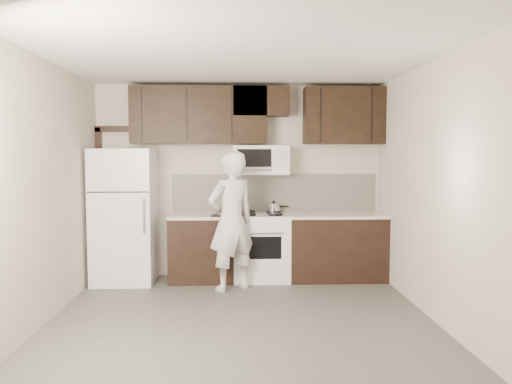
{
  "coord_description": "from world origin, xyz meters",
  "views": [
    {
      "loc": [
        -0.05,
        -4.84,
        1.72
      ],
      "look_at": [
        0.18,
        0.9,
        1.29
      ],
      "focal_mm": 35.0,
      "sensor_mm": 36.0,
      "label": 1
    }
  ],
  "objects": [
    {
      "name": "floor",
      "position": [
        0.0,
        0.0,
        0.0
      ],
      "size": [
        4.5,
        4.5,
        0.0
      ],
      "primitive_type": "plane",
      "color": "#504E4B",
      "rests_on": "ground"
    },
    {
      "name": "back_wall",
      "position": [
        0.0,
        2.25,
        1.35
      ],
      "size": [
        4.0,
        0.0,
        4.0
      ],
      "primitive_type": "plane",
      "rotation": [
        1.57,
        0.0,
        0.0
      ],
      "color": "#BDB3A0",
      "rests_on": "ground"
    },
    {
      "name": "ceiling",
      "position": [
        0.0,
        0.0,
        2.7
      ],
      "size": [
        4.5,
        4.5,
        0.0
      ],
      "primitive_type": "plane",
      "rotation": [
        3.14,
        0.0,
        0.0
      ],
      "color": "white",
      "rests_on": "back_wall"
    },
    {
      "name": "counter_run",
      "position": [
        0.6,
        1.94,
        0.46
      ],
      "size": [
        2.95,
        0.64,
        0.91
      ],
      "color": "black",
      "rests_on": "floor"
    },
    {
      "name": "stove",
      "position": [
        0.3,
        1.94,
        0.46
      ],
      "size": [
        0.76,
        0.66,
        0.94
      ],
      "color": "white",
      "rests_on": "floor"
    },
    {
      "name": "backsplash",
      "position": [
        0.5,
        2.24,
        1.18
      ],
      "size": [
        2.9,
        0.02,
        0.54
      ],
      "primitive_type": "cube",
      "color": "silver",
      "rests_on": "counter_run"
    },
    {
      "name": "upper_cabinets",
      "position": [
        0.21,
        2.08,
        2.28
      ],
      "size": [
        3.48,
        0.35,
        0.78
      ],
      "color": "black",
      "rests_on": "back_wall"
    },
    {
      "name": "microwave",
      "position": [
        0.3,
        2.06,
        1.65
      ],
      "size": [
        0.76,
        0.42,
        0.4
      ],
      "color": "white",
      "rests_on": "upper_cabinets"
    },
    {
      "name": "refrigerator",
      "position": [
        -1.55,
        1.89,
        0.9
      ],
      "size": [
        0.8,
        0.76,
        1.8
      ],
      "color": "white",
      "rests_on": "floor"
    },
    {
      "name": "door_trim",
      "position": [
        -1.92,
        2.21,
        1.25
      ],
      "size": [
        0.5,
        0.08,
        2.12
      ],
      "color": "black",
      "rests_on": "floor"
    },
    {
      "name": "saucepan",
      "position": [
        0.48,
        2.09,
        0.98
      ],
      "size": [
        0.31,
        0.18,
        0.17
      ],
      "color": "silver",
      "rests_on": "stove"
    },
    {
      "name": "baking_tray",
      "position": [
        -0.15,
        1.75,
        0.92
      ],
      "size": [
        0.46,
        0.38,
        0.02
      ],
      "primitive_type": "cube",
      "rotation": [
        0.0,
        0.0,
        -0.23
      ],
      "color": "black",
      "rests_on": "counter_run"
    },
    {
      "name": "pizza",
      "position": [
        -0.15,
        1.75,
        0.94
      ],
      "size": [
        0.32,
        0.32,
        0.02
      ],
      "primitive_type": "cylinder",
      "rotation": [
        0.0,
        0.0,
        -0.23
      ],
      "color": "beige",
      "rests_on": "baking_tray"
    },
    {
      "name": "person",
      "position": [
        -0.11,
        1.43,
        0.88
      ],
      "size": [
        0.77,
        0.69,
        1.77
      ],
      "primitive_type": "imported",
      "rotation": [
        0.0,
        0.0,
        3.68
      ],
      "color": "silver",
      "rests_on": "floor"
    }
  ]
}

